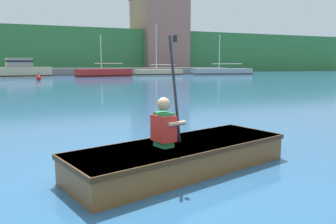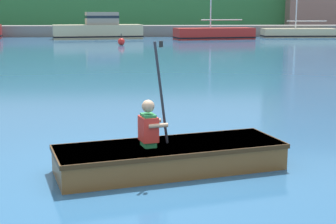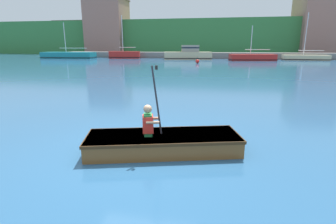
% 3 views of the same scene
% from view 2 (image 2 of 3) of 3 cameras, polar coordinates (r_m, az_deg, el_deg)
% --- Properties ---
extents(ground_plane, '(300.00, 300.00, 0.00)m').
position_cam_2_polar(ground_plane, '(6.91, -4.61, -6.96)').
color(ground_plane, '#28567F').
extents(marina_dock, '(47.99, 2.40, 0.90)m').
position_cam_2_polar(marina_dock, '(44.33, -3.44, 8.97)').
color(marina_dock, slate).
rests_on(marina_dock, ground).
extents(moored_boat_dock_west_end, '(6.30, 3.09, 4.52)m').
position_cam_2_polar(moored_boat_dock_west_end, '(39.69, 5.13, 8.63)').
color(moored_boat_dock_west_end, red).
rests_on(moored_boat_dock_west_end, ground).
extents(moored_boat_dock_center_near, '(5.99, 1.80, 6.23)m').
position_cam_2_polar(moored_boat_dock_center_near, '(43.54, 14.30, 8.48)').
color(moored_boat_dock_center_near, '#CCB789').
rests_on(moored_boat_dock_center_near, ground).
extents(moored_boat_dock_center_far, '(7.10, 3.44, 2.02)m').
position_cam_2_polar(moored_boat_dock_center_far, '(40.64, -7.70, 9.10)').
color(moored_boat_dock_center_far, '#CCB789').
rests_on(moored_boat_dock_center_far, ground).
extents(rowboat_foreground, '(3.27, 1.85, 0.36)m').
position_cam_2_polar(rowboat_foreground, '(7.04, 0.54, -4.80)').
color(rowboat_foreground, brown).
rests_on(rowboat_foreground, ground).
extents(person_paddler, '(0.42, 0.41, 1.40)m').
position_cam_2_polar(person_paddler, '(6.83, -2.11, -1.45)').
color(person_paddler, '#267F3F').
rests_on(person_paddler, rowboat_foreground).
extents(channel_buoy, '(0.44, 0.44, 0.72)m').
position_cam_2_polar(channel_buoy, '(32.81, -5.20, 7.78)').
color(channel_buoy, red).
rests_on(channel_buoy, ground).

